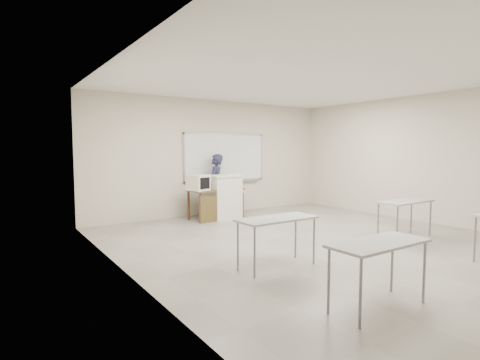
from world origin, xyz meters
TOP-DOWN VIEW (x-y plane):
  - floor at (0.00, 0.00)m, footprint 7.00×8.00m
  - whiteboard at (0.30, 3.97)m, footprint 2.48×0.10m
  - student_desks at (-0.00, -1.35)m, footprint 4.40×2.20m
  - instructor_desk at (-0.40, 3.19)m, footprint 1.33×0.67m
  - podium at (-0.20, 3.20)m, footprint 0.77×0.56m
  - crt_monitor at (-0.95, 3.18)m, footprint 0.41×0.46m
  - laptop at (0.00, 3.18)m, footprint 0.36×0.33m
  - mouse at (0.15, 3.35)m, footprint 0.11×0.09m
  - keyboard at (-0.05, 3.08)m, footprint 0.48×0.24m
  - presenter at (-0.14, 3.73)m, footprint 0.68×0.68m

SIDE VIEW (x-z plane):
  - floor at x=0.00m, z-range -0.01..0.00m
  - instructor_desk at x=-0.40m, z-range 0.15..0.90m
  - podium at x=-0.20m, z-range 0.00..1.09m
  - student_desks at x=0.00m, z-range 0.31..1.04m
  - mouse at x=0.15m, z-range 0.75..0.79m
  - presenter at x=-0.14m, z-range 0.00..1.59m
  - laptop at x=0.00m, z-range 0.68..0.94m
  - crt_monitor at x=-0.95m, z-range 0.74..1.13m
  - keyboard at x=-0.05m, z-range 1.08..1.11m
  - whiteboard at x=0.30m, z-range 0.83..2.14m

